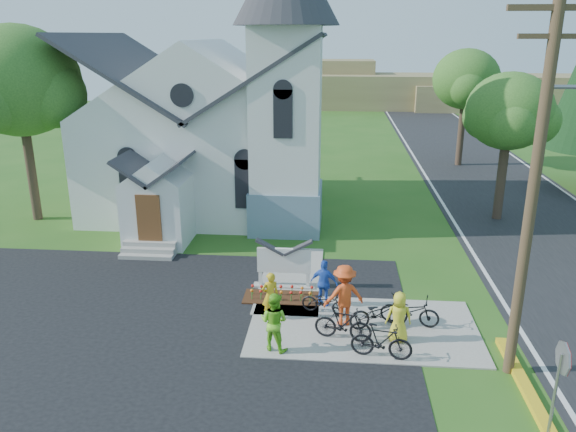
# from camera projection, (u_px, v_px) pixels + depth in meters

# --- Properties ---
(ground) EXTENTS (120.00, 120.00, 0.00)m
(ground) POSITION_uv_depth(u_px,v_px,m) (314.00, 334.00, 16.96)
(ground) COLOR #295919
(ground) RESTS_ON ground
(parking_lot) EXTENTS (20.00, 16.00, 0.02)m
(parking_lot) POSITION_uv_depth(u_px,v_px,m) (60.00, 359.00, 15.64)
(parking_lot) COLOR black
(parking_lot) RESTS_ON ground
(road) EXTENTS (8.00, 90.00, 0.02)m
(road) POSITION_uv_depth(u_px,v_px,m) (510.00, 202.00, 30.35)
(road) COLOR black
(road) RESTS_ON ground
(sidewalk) EXTENTS (7.00, 4.00, 0.05)m
(sidewalk) POSITION_uv_depth(u_px,v_px,m) (363.00, 327.00, 17.30)
(sidewalk) COLOR gray
(sidewalk) RESTS_ON ground
(church) EXTENTS (12.35, 12.00, 13.00)m
(church) POSITION_uv_depth(u_px,v_px,m) (215.00, 107.00, 27.62)
(church) COLOR silver
(church) RESTS_ON ground
(church_sign) EXTENTS (2.20, 0.40, 1.70)m
(church_sign) POSITION_uv_depth(u_px,v_px,m) (284.00, 261.00, 19.77)
(church_sign) COLOR gray
(church_sign) RESTS_ON ground
(flower_bed) EXTENTS (2.60, 1.10, 0.07)m
(flower_bed) POSITION_uv_depth(u_px,v_px,m) (282.00, 298.00, 19.23)
(flower_bed) COLOR #321D0D
(flower_bed) RESTS_ON ground
(utility_pole) EXTENTS (3.45, 0.28, 10.00)m
(utility_pole) POSITION_uv_depth(u_px,v_px,m) (538.00, 176.00, 13.43)
(utility_pole) COLOR #473423
(utility_pole) RESTS_ON ground
(stop_sign) EXTENTS (0.11, 0.76, 2.48)m
(stop_sign) POSITION_uv_depth(u_px,v_px,m) (560.00, 371.00, 11.98)
(stop_sign) COLOR gray
(stop_sign) RESTS_ON ground
(tree_lot_corner) EXTENTS (5.60, 5.60, 9.15)m
(tree_lot_corner) POSITION_uv_depth(u_px,v_px,m) (18.00, 81.00, 25.55)
(tree_lot_corner) COLOR #3A2A20
(tree_lot_corner) RESTS_ON ground
(tree_road_near) EXTENTS (4.00, 4.00, 7.05)m
(tree_road_near) POSITION_uv_depth(u_px,v_px,m) (509.00, 112.00, 26.03)
(tree_road_near) COLOR #3A2A20
(tree_road_near) RESTS_ON ground
(tree_road_mid) EXTENTS (4.40, 4.40, 7.80)m
(tree_road_mid) POSITION_uv_depth(u_px,v_px,m) (466.00, 80.00, 37.18)
(tree_road_mid) COLOR #3A2A20
(tree_road_mid) RESTS_ON ground
(distant_hills) EXTENTS (61.00, 10.00, 5.60)m
(distant_hills) POSITION_uv_depth(u_px,v_px,m) (361.00, 89.00, 69.40)
(distant_hills) COLOR olive
(distant_hills) RESTS_ON ground
(cyclist_0) EXTENTS (0.67, 0.57, 1.55)m
(cyclist_0) POSITION_uv_depth(u_px,v_px,m) (270.00, 295.00, 17.62)
(cyclist_0) COLOR gold
(cyclist_0) RESTS_ON sidewalk
(bike_0) EXTENTS (1.63, 0.95, 0.81)m
(bike_0) POSITION_uv_depth(u_px,v_px,m) (325.00, 302.00, 18.00)
(bike_0) COLOR black
(bike_0) RESTS_ON sidewalk
(cyclist_1) EXTENTS (1.02, 0.91, 1.73)m
(cyclist_1) POSITION_uv_depth(u_px,v_px,m) (274.00, 322.00, 15.83)
(cyclist_1) COLOR #73CE26
(cyclist_1) RESTS_ON sidewalk
(bike_1) EXTENTS (1.78, 0.85, 1.03)m
(bike_1) POSITION_uv_depth(u_px,v_px,m) (343.00, 324.00, 16.42)
(bike_1) COLOR black
(bike_1) RESTS_ON sidewalk
(cyclist_2) EXTENTS (1.01, 0.63, 1.60)m
(cyclist_2) POSITION_uv_depth(u_px,v_px,m) (324.00, 283.00, 18.43)
(cyclist_2) COLOR blue
(cyclist_2) RESTS_ON sidewalk
(bike_2) EXTENTS (1.99, 1.15, 0.99)m
(bike_2) POSITION_uv_depth(u_px,v_px,m) (379.00, 313.00, 17.11)
(bike_2) COLOR black
(bike_2) RESTS_ON sidewalk
(cyclist_3) EXTENTS (1.43, 1.08, 1.96)m
(cyclist_3) POSITION_uv_depth(u_px,v_px,m) (344.00, 295.00, 17.18)
(cyclist_3) COLOR #E24719
(cyclist_3) RESTS_ON sidewalk
(bike_3) EXTENTS (1.77, 0.76, 1.03)m
(bike_3) POSITION_uv_depth(u_px,v_px,m) (381.00, 341.00, 15.49)
(bike_3) COLOR black
(bike_3) RESTS_ON sidewalk
(cyclist_4) EXTENTS (0.77, 0.52, 1.55)m
(cyclist_4) POSITION_uv_depth(u_px,v_px,m) (399.00, 317.00, 16.28)
(cyclist_4) COLOR gold
(cyclist_4) RESTS_ON sidewalk
(bike_4) EXTENTS (1.90, 1.01, 0.95)m
(bike_4) POSITION_uv_depth(u_px,v_px,m) (410.00, 311.00, 17.29)
(bike_4) COLOR black
(bike_4) RESTS_ON sidewalk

